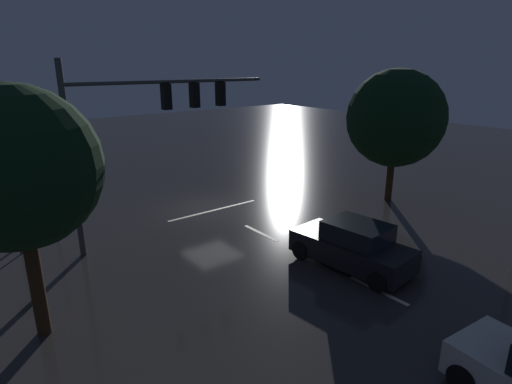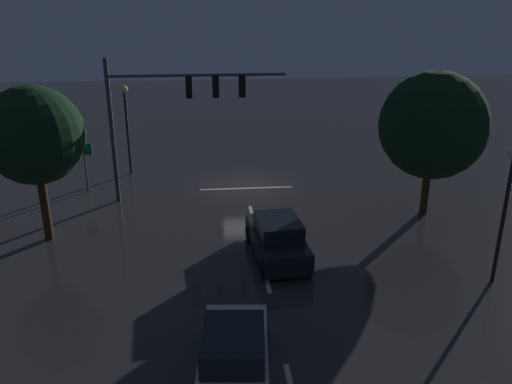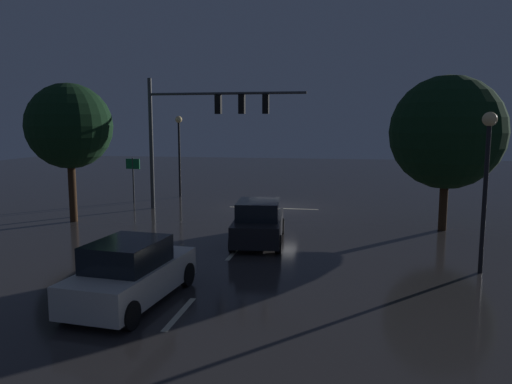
{
  "view_description": "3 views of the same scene",
  "coord_description": "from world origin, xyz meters",
  "px_view_note": "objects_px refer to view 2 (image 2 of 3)",
  "views": [
    {
      "loc": [
        10.38,
        16.89,
        6.95
      ],
      "look_at": [
        -0.7,
        2.77,
        1.41
      ],
      "focal_mm": 29.33,
      "sensor_mm": 36.0,
      "label": 1
    },
    {
      "loc": [
        2.0,
        26.89,
        9.75
      ],
      "look_at": [
        -0.1,
        5.01,
        1.53
      ],
      "focal_mm": 36.65,
      "sensor_mm": 36.0,
      "label": 2
    },
    {
      "loc": [
        -4.0,
        27.18,
        4.68
      ],
      "look_at": [
        0.29,
        4.06,
        1.42
      ],
      "focal_mm": 34.65,
      "sensor_mm": 36.0,
      "label": 3
    }
  ],
  "objects_px": {
    "street_lamp_right_kerb": "(126,113)",
    "street_lamp_left_kerb": "(508,191)",
    "car_approaching": "(277,239)",
    "tree_left_near": "(433,126)",
    "traffic_signal_assembly": "(174,102)",
    "tree_right_near": "(34,136)",
    "car_distant": "(234,358)",
    "route_sign": "(84,157)"
  },
  "relations": [
    {
      "from": "street_lamp_right_kerb",
      "to": "street_lamp_left_kerb",
      "type": "bearing_deg",
      "value": 136.8
    },
    {
      "from": "car_approaching",
      "to": "tree_left_near",
      "type": "height_order",
      "value": "tree_left_near"
    },
    {
      "from": "traffic_signal_assembly",
      "to": "car_approaching",
      "type": "relative_size",
      "value": 1.91
    },
    {
      "from": "street_lamp_left_kerb",
      "to": "tree_right_near",
      "type": "xyz_separation_m",
      "value": [
        17.13,
        -5.22,
        1.02
      ]
    },
    {
      "from": "car_distant",
      "to": "route_sign",
      "type": "relative_size",
      "value": 1.68
    },
    {
      "from": "car_approaching",
      "to": "tree_right_near",
      "type": "height_order",
      "value": "tree_right_near"
    },
    {
      "from": "car_approaching",
      "to": "car_distant",
      "type": "bearing_deg",
      "value": 73.43
    },
    {
      "from": "street_lamp_left_kerb",
      "to": "street_lamp_right_kerb",
      "type": "bearing_deg",
      "value": -43.2
    },
    {
      "from": "street_lamp_left_kerb",
      "to": "tree_right_near",
      "type": "bearing_deg",
      "value": -16.95
    },
    {
      "from": "traffic_signal_assembly",
      "to": "street_lamp_left_kerb",
      "type": "relative_size",
      "value": 1.71
    },
    {
      "from": "street_lamp_left_kerb",
      "to": "route_sign",
      "type": "relative_size",
      "value": 1.88
    },
    {
      "from": "traffic_signal_assembly",
      "to": "car_distant",
      "type": "bearing_deg",
      "value": 98.4
    },
    {
      "from": "street_lamp_right_kerb",
      "to": "route_sign",
      "type": "distance_m",
      "value": 3.78
    },
    {
      "from": "traffic_signal_assembly",
      "to": "street_lamp_right_kerb",
      "type": "height_order",
      "value": "traffic_signal_assembly"
    },
    {
      "from": "route_sign",
      "to": "tree_left_near",
      "type": "height_order",
      "value": "tree_left_near"
    },
    {
      "from": "tree_right_near",
      "to": "car_approaching",
      "type": "bearing_deg",
      "value": 164.77
    },
    {
      "from": "car_approaching",
      "to": "street_lamp_left_kerb",
      "type": "relative_size",
      "value": 0.89
    },
    {
      "from": "route_sign",
      "to": "tree_left_near",
      "type": "distance_m",
      "value": 17.45
    },
    {
      "from": "tree_left_near",
      "to": "car_approaching",
      "type": "bearing_deg",
      "value": 26.55
    },
    {
      "from": "car_distant",
      "to": "tree_left_near",
      "type": "distance_m",
      "value": 15.01
    },
    {
      "from": "car_approaching",
      "to": "car_distant",
      "type": "height_order",
      "value": "same"
    },
    {
      "from": "street_lamp_right_kerb",
      "to": "tree_right_near",
      "type": "relative_size",
      "value": 0.79
    },
    {
      "from": "car_distant",
      "to": "traffic_signal_assembly",
      "type": "bearing_deg",
      "value": -81.6
    },
    {
      "from": "car_approaching",
      "to": "route_sign",
      "type": "relative_size",
      "value": 1.68
    },
    {
      "from": "street_lamp_right_kerb",
      "to": "route_sign",
      "type": "height_order",
      "value": "street_lamp_right_kerb"
    },
    {
      "from": "street_lamp_left_kerb",
      "to": "route_sign",
      "type": "xyz_separation_m",
      "value": [
        16.67,
        -11.06,
        -1.59
      ]
    },
    {
      "from": "car_approaching",
      "to": "car_distant",
      "type": "xyz_separation_m",
      "value": [
        2.12,
        7.11,
        0.0
      ]
    },
    {
      "from": "car_distant",
      "to": "street_lamp_left_kerb",
      "type": "height_order",
      "value": "street_lamp_left_kerb"
    },
    {
      "from": "traffic_signal_assembly",
      "to": "street_lamp_left_kerb",
      "type": "bearing_deg",
      "value": 141.07
    },
    {
      "from": "car_approaching",
      "to": "car_distant",
      "type": "distance_m",
      "value": 7.42
    },
    {
      "from": "traffic_signal_assembly",
      "to": "street_lamp_right_kerb",
      "type": "bearing_deg",
      "value": -55.59
    },
    {
      "from": "car_approaching",
      "to": "street_lamp_right_kerb",
      "type": "relative_size",
      "value": 0.87
    },
    {
      "from": "tree_left_near",
      "to": "traffic_signal_assembly",
      "type": "bearing_deg",
      "value": -14.75
    },
    {
      "from": "car_distant",
      "to": "tree_right_near",
      "type": "xyz_separation_m",
      "value": [
        7.41,
        -9.7,
        3.75
      ]
    },
    {
      "from": "traffic_signal_assembly",
      "to": "street_lamp_right_kerb",
      "type": "relative_size",
      "value": 1.67
    },
    {
      "from": "car_approaching",
      "to": "tree_right_near",
      "type": "bearing_deg",
      "value": -15.23
    },
    {
      "from": "street_lamp_right_kerb",
      "to": "tree_left_near",
      "type": "xyz_separation_m",
      "value": [
        -14.75,
        7.44,
        0.69
      ]
    },
    {
      "from": "traffic_signal_assembly",
      "to": "tree_left_near",
      "type": "xyz_separation_m",
      "value": [
        -11.77,
        3.1,
        -0.71
      ]
    },
    {
      "from": "route_sign",
      "to": "tree_right_near",
      "type": "height_order",
      "value": "tree_right_near"
    },
    {
      "from": "tree_right_near",
      "to": "tree_left_near",
      "type": "bearing_deg",
      "value": -175.99
    },
    {
      "from": "tree_left_near",
      "to": "tree_right_near",
      "type": "height_order",
      "value": "tree_left_near"
    },
    {
      "from": "car_distant",
      "to": "street_lamp_right_kerb",
      "type": "bearing_deg",
      "value": -74.63
    }
  ]
}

